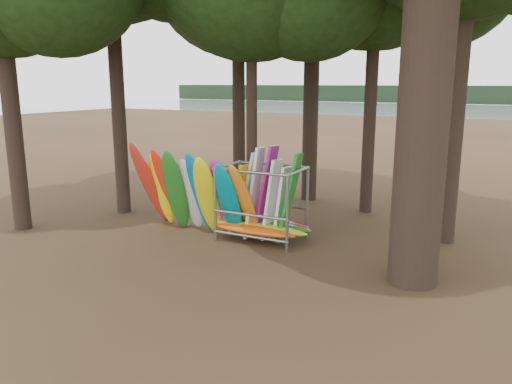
% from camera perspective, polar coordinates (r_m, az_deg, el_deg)
% --- Properties ---
extents(ground, '(120.00, 120.00, 0.00)m').
position_cam_1_polar(ground, '(14.47, -3.04, -6.53)').
color(ground, '#47331E').
rests_on(ground, ground).
extents(lake, '(160.00, 160.00, 0.00)m').
position_cam_1_polar(lake, '(72.28, 21.98, 7.81)').
color(lake, gray).
rests_on(lake, ground).
extents(far_shore, '(160.00, 4.00, 4.00)m').
position_cam_1_polar(far_shore, '(122.02, 24.47, 10.07)').
color(far_shore, black).
rests_on(far_shore, ground).
extents(kayak_row, '(4.35, 1.78, 3.01)m').
position_cam_1_polar(kayak_row, '(15.77, -7.15, -0.15)').
color(kayak_row, red).
rests_on(kayak_row, ground).
extents(storage_rack, '(3.15, 1.52, 2.89)m').
position_cam_1_polar(storage_rack, '(15.04, 0.68, -1.64)').
color(storage_rack, gray).
rests_on(storage_rack, ground).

